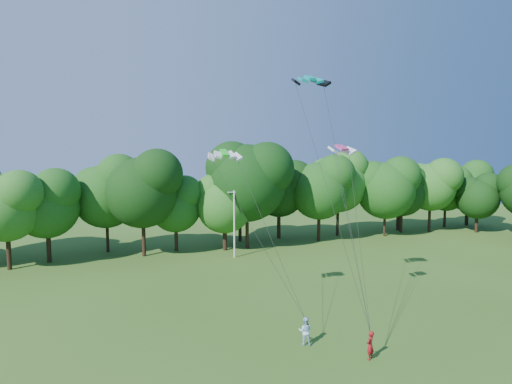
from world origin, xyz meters
name	(u,v)px	position (x,y,z in m)	size (l,w,h in m)	color
utility_pole	(234,223)	(2.70, 29.49, 4.05)	(1.53, 0.54, 7.86)	silver
kite_flyer_left	(370,345)	(3.00, 4.42, 0.85)	(0.62, 0.41, 1.70)	maroon
kite_flyer_right	(305,331)	(0.32, 7.40, 0.89)	(0.86, 0.67, 1.78)	#B0D7F4
kite_teal	(310,78)	(2.73, 11.65, 17.38)	(2.77, 1.47, 0.55)	#04928D
kite_green	(224,153)	(-3.23, 13.08, 12.07)	(2.38, 1.14, 0.55)	green
kite_pink	(342,148)	(4.40, 9.99, 12.43)	(1.96, 1.03, 0.46)	#C53676
tree_back_center	(247,172)	(5.63, 33.32, 9.81)	(10.80, 10.80, 15.71)	#341D14
tree_back_east	(399,182)	(32.13, 36.41, 7.72)	(8.50, 8.50, 12.36)	black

